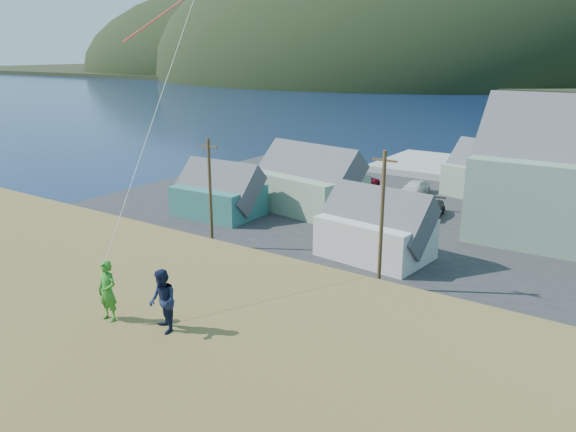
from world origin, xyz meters
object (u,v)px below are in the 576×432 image
object	(u,v)px
wharf	(486,172)
shed_teal	(218,192)
kite_flyer_green	(108,291)
kite_flyer_navy	(163,301)
shed_white	(376,227)
shed_palegreen_far	(500,174)
shed_palegreen_near	(308,181)

from	to	relation	value
wharf	shed_teal	xyz separation A→B (m)	(-15.37, -31.53, 1.84)
kite_flyer_green	kite_flyer_navy	bearing A→B (deg)	9.78
shed_teal	kite_flyer_green	bearing A→B (deg)	-55.63
wharf	kite_flyer_green	xyz separation A→B (m)	(5.16, -59.59, 7.64)
kite_flyer_green	shed_white	bearing A→B (deg)	95.83
shed_palegreen_far	kite_flyer_green	size ratio (longest dim) A/B	6.50
shed_palegreen_far	shed_palegreen_near	bearing A→B (deg)	-120.27
wharf	shed_palegreen_near	world-z (taller)	shed_palegreen_near
shed_palegreen_near	kite_flyer_navy	size ratio (longest dim) A/B	6.28
shed_teal	shed_palegreen_near	world-z (taller)	shed_palegreen_near
wharf	shed_palegreen_far	bearing A→B (deg)	-69.28
shed_palegreen_near	kite_flyer_navy	distance (m)	38.14
shed_teal	kite_flyer_green	size ratio (longest dim) A/B	4.45
wharf	kite_flyer_green	world-z (taller)	kite_flyer_green
shed_palegreen_far	shed_teal	bearing A→B (deg)	-119.51
kite_flyer_green	kite_flyer_navy	distance (m)	1.84
shed_white	kite_flyer_navy	world-z (taller)	kite_flyer_navy
shed_teal	shed_white	xyz separation A→B (m)	(16.59, -1.84, 0.13)
shed_teal	shed_white	size ratio (longest dim) A/B	0.95
wharf	shed_palegreen_far	size ratio (longest dim) A/B	2.24
shed_palegreen_near	kite_flyer_green	size ratio (longest dim) A/B	6.30
shed_teal	wharf	bearing A→B (deg)	62.18
shed_palegreen_near	shed_palegreen_far	bearing A→B (deg)	55.12
shed_palegreen_far	kite_flyer_green	world-z (taller)	kite_flyer_green
wharf	shed_white	world-z (taller)	shed_white
shed_teal	shed_palegreen_far	world-z (taller)	shed_palegreen_far
shed_palegreen_near	wharf	bearing A→B (deg)	78.82
shed_palegreen_near	kite_flyer_navy	bearing A→B (deg)	-53.90
shed_teal	shed_white	bearing A→B (deg)	-8.18
shed_white	shed_palegreen_far	size ratio (longest dim) A/B	0.72
kite_flyer_green	kite_flyer_navy	world-z (taller)	kite_flyer_navy
shed_palegreen_far	kite_flyer_navy	bearing A→B (deg)	-72.28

